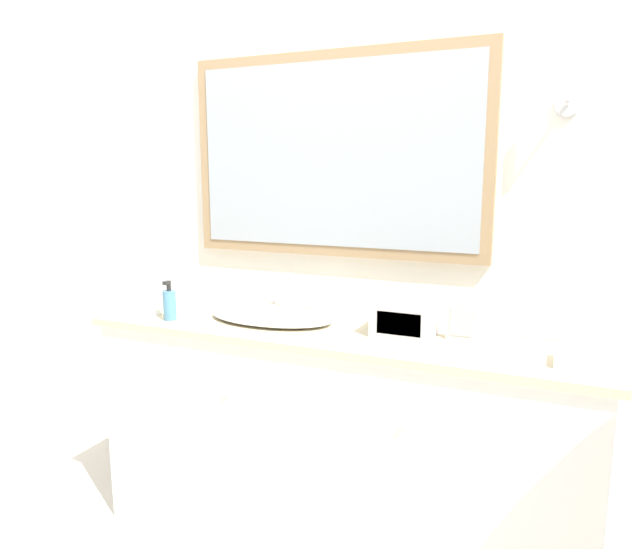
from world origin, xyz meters
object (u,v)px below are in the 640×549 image
Objects in this scene: sink_basin at (272,315)px; appliance_box at (404,319)px; soap_bottle at (170,304)px; picture_frame at (461,322)px.

appliance_box is at bearing 0.48° from sink_basin.
soap_bottle reaches higher than picture_frame.
appliance_box is at bearing -176.04° from picture_frame.
soap_bottle is 1.16m from picture_frame.
sink_basin is at bearing -179.52° from appliance_box.
soap_bottle is at bearing -170.89° from picture_frame.
picture_frame is at bearing 3.96° from appliance_box.
picture_frame is at bearing 1.42° from sink_basin.
sink_basin is 2.35× the size of appliance_box.
sink_basin is 0.42m from soap_bottle.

